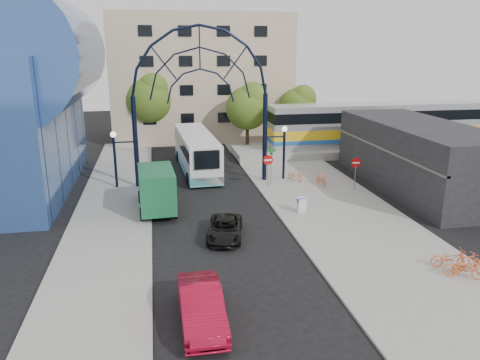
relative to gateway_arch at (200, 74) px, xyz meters
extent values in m
plane|color=black|center=(0.00, -14.00, -8.56)|extent=(120.00, 120.00, 0.00)
cube|color=gray|center=(8.00, -10.00, -8.50)|extent=(8.00, 56.00, 0.12)
cube|color=gray|center=(-6.50, -8.00, -8.50)|extent=(5.00, 50.00, 0.12)
cylinder|color=black|center=(-5.00, 0.00, -5.06)|extent=(0.36, 0.36, 7.00)
cylinder|color=black|center=(5.00, 0.00, -5.06)|extent=(0.36, 0.36, 7.00)
cylinder|color=black|center=(-6.60, 0.00, -6.56)|extent=(0.20, 0.20, 4.00)
cylinder|color=black|center=(6.60, 0.00, -6.56)|extent=(0.20, 0.20, 4.00)
sphere|color=white|center=(-6.60, 0.00, -4.36)|extent=(0.44, 0.44, 0.44)
sphere|color=white|center=(6.60, 0.00, -4.36)|extent=(0.44, 0.44, 0.44)
cylinder|color=slate|center=(4.80, -2.00, -7.34)|extent=(0.06, 0.06, 2.20)
cylinder|color=red|center=(4.80, -2.00, -6.34)|extent=(0.80, 0.04, 0.80)
cube|color=white|center=(4.80, -2.03, -6.34)|extent=(0.55, 0.02, 0.12)
cylinder|color=slate|center=(11.00, -4.00, -7.34)|extent=(0.06, 0.06, 2.20)
cylinder|color=red|center=(11.00, -4.00, -6.34)|extent=(0.76, 0.04, 0.76)
cube|color=white|center=(11.00, -4.03, -6.34)|extent=(0.55, 0.02, 0.12)
cylinder|color=slate|center=(5.20, -1.40, -7.04)|extent=(0.05, 0.05, 2.80)
cube|color=#146626|center=(5.20, -1.40, -5.74)|extent=(0.70, 0.03, 0.18)
cube|color=#146626|center=(5.20, -1.40, -5.99)|extent=(0.03, 0.70, 0.18)
cube|color=white|center=(5.60, -8.20, -7.94)|extent=(0.55, 0.26, 0.99)
cube|color=white|center=(5.60, -7.85, -7.94)|extent=(0.55, 0.26, 0.99)
cube|color=#1E59A5|center=(5.60, -8.02, -7.61)|extent=(0.55, 0.42, 0.14)
cylinder|color=#32559A|center=(-12.00, 1.00, 1.44)|extent=(9.00, 16.00, 9.00)
cube|color=black|center=(16.00, -4.00, -6.06)|extent=(6.00, 16.00, 5.00)
cube|color=tan|center=(2.00, 21.00, -1.56)|extent=(20.00, 12.00, 14.00)
cube|color=gray|center=(20.00, 8.00, -8.16)|extent=(32.00, 5.00, 0.80)
cube|color=#B7B7BC|center=(20.00, 8.00, -5.66)|extent=(25.00, 3.00, 4.20)
cube|color=gold|center=(20.00, 8.00, -6.26)|extent=(25.10, 3.05, 0.90)
cube|color=black|center=(20.00, 8.00, -4.66)|extent=(25.05, 3.05, 1.00)
cube|color=#1E59A5|center=(20.00, 8.00, -6.96)|extent=(25.10, 3.05, 0.35)
cylinder|color=#382314|center=(6.00, 12.00, -7.30)|extent=(0.36, 0.36, 2.52)
sphere|color=#346019|center=(6.00, 12.00, -4.22)|extent=(4.48, 4.48, 4.48)
sphere|color=#346019|center=(6.50, 11.70, -3.10)|extent=(3.08, 3.08, 3.08)
cylinder|color=#382314|center=(-4.00, 16.00, -7.12)|extent=(0.36, 0.36, 2.88)
sphere|color=#346019|center=(-4.00, 16.00, -3.60)|extent=(5.12, 5.12, 5.12)
sphere|color=#346019|center=(-3.50, 15.70, -2.32)|extent=(3.52, 3.52, 3.52)
cylinder|color=#382314|center=(12.00, 14.00, -7.39)|extent=(0.36, 0.36, 2.34)
sphere|color=#346019|center=(12.00, 14.00, -4.53)|extent=(4.16, 4.16, 4.16)
sphere|color=#346019|center=(12.50, 13.70, -3.49)|extent=(2.86, 2.86, 2.86)
cube|color=silver|center=(-0.06, 4.36, -6.78)|extent=(3.11, 11.79, 2.95)
cube|color=#5AC7C9|center=(-0.06, 4.36, -8.00)|extent=(3.14, 11.79, 0.71)
cube|color=black|center=(-0.06, 4.36, -6.17)|extent=(3.15, 11.56, 0.91)
cube|color=black|center=(0.20, -1.55, -6.22)|extent=(1.92, 0.23, 1.42)
cube|color=black|center=(-0.32, 10.15, -6.93)|extent=(2.44, 0.29, 1.63)
cylinder|color=black|center=(-1.48, 7.93, -8.07)|extent=(0.33, 0.99, 0.98)
cylinder|color=black|center=(1.04, 8.04, -8.07)|extent=(0.33, 0.99, 0.98)
cylinder|color=black|center=(-1.13, -0.01, -8.07)|extent=(0.33, 0.99, 0.98)
cylinder|color=black|center=(1.40, 0.10, -8.07)|extent=(0.33, 0.99, 0.98)
cube|color=black|center=(-3.74, -3.53, -7.56)|extent=(2.20, 2.29, 2.00)
cube|color=black|center=(-3.79, -2.44, -7.15)|extent=(1.82, 0.18, 0.91)
cube|color=#185D38|center=(-3.60, -6.26, -6.83)|extent=(2.39, 4.29, 2.55)
cylinder|color=black|center=(-4.77, -3.86, -8.12)|extent=(0.28, 0.88, 0.87)
cylinder|color=black|center=(-2.68, -3.75, -8.12)|extent=(0.28, 0.88, 0.87)
cylinder|color=black|center=(-4.59, -7.40, -8.12)|extent=(0.28, 0.88, 0.87)
cylinder|color=black|center=(-2.50, -7.30, -8.12)|extent=(0.28, 0.88, 0.87)
imported|color=black|center=(0.11, -11.00, -7.99)|extent=(2.71, 4.39, 1.14)
imported|color=maroon|center=(-2.08, -19.26, -7.78)|extent=(1.67, 4.72, 1.55)
imported|color=orange|center=(7.41, -0.73, -8.02)|extent=(1.28, 1.65, 0.84)
imported|color=orange|center=(8.99, -2.31, -7.92)|extent=(0.70, 1.78, 1.04)
imported|color=orange|center=(10.33, -17.97, -7.95)|extent=(1.96, 1.42, 0.98)
imported|color=#D9542B|center=(10.71, -17.56, -7.92)|extent=(1.79, 0.76, 1.04)
imported|color=#DE5A2C|center=(10.34, -16.85, -7.95)|extent=(1.97, 1.08, 0.98)
camera|label=1|loc=(-3.52, -35.46, 2.02)|focal=35.00mm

